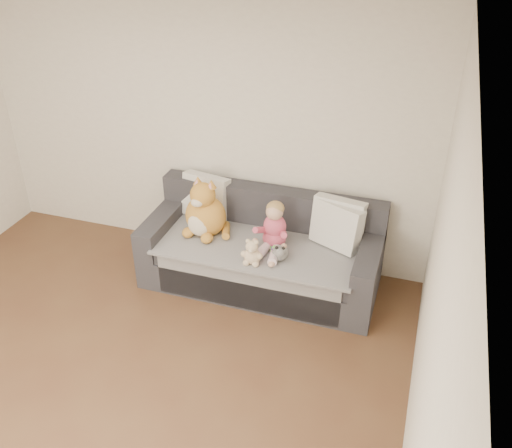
{
  "coord_description": "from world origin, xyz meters",
  "views": [
    {
      "loc": [
        2.08,
        -2.22,
        3.36
      ],
      "look_at": [
        0.75,
        1.87,
        0.75
      ],
      "focal_mm": 40.0,
      "sensor_mm": 36.0,
      "label": 1
    }
  ],
  "objects_px": {
    "toddler": "(273,230)",
    "teddy_bear": "(252,254)",
    "plush_cat": "(205,213)",
    "sippy_cup": "(274,250)",
    "sofa": "(262,254)"
  },
  "relations": [
    {
      "from": "sofa",
      "to": "sippy_cup",
      "type": "height_order",
      "value": "sofa"
    },
    {
      "from": "teddy_bear",
      "to": "sippy_cup",
      "type": "height_order",
      "value": "teddy_bear"
    },
    {
      "from": "plush_cat",
      "to": "sippy_cup",
      "type": "relative_size",
      "value": 5.65
    },
    {
      "from": "sippy_cup",
      "to": "sofa",
      "type": "bearing_deg",
      "value": 130.02
    },
    {
      "from": "toddler",
      "to": "plush_cat",
      "type": "xyz_separation_m",
      "value": [
        -0.68,
        0.05,
        0.03
      ]
    },
    {
      "from": "plush_cat",
      "to": "sippy_cup",
      "type": "distance_m",
      "value": 0.76
    },
    {
      "from": "toddler",
      "to": "teddy_bear",
      "type": "relative_size",
      "value": 1.88
    },
    {
      "from": "teddy_bear",
      "to": "toddler",
      "type": "bearing_deg",
      "value": 67.35
    },
    {
      "from": "toddler",
      "to": "teddy_bear",
      "type": "distance_m",
      "value": 0.33
    },
    {
      "from": "sofa",
      "to": "toddler",
      "type": "xyz_separation_m",
      "value": [
        0.14,
        -0.1,
        0.36
      ]
    },
    {
      "from": "teddy_bear",
      "to": "sofa",
      "type": "bearing_deg",
      "value": 91.32
    },
    {
      "from": "sofa",
      "to": "sippy_cup",
      "type": "bearing_deg",
      "value": -49.98
    },
    {
      "from": "plush_cat",
      "to": "teddy_bear",
      "type": "height_order",
      "value": "plush_cat"
    },
    {
      "from": "teddy_bear",
      "to": "sippy_cup",
      "type": "xyz_separation_m",
      "value": [
        0.15,
        0.18,
        -0.04
      ]
    },
    {
      "from": "sippy_cup",
      "to": "toddler",
      "type": "bearing_deg",
      "value": 111.68
    }
  ]
}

